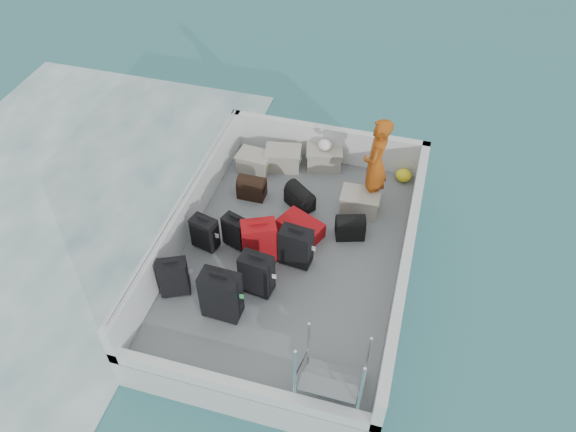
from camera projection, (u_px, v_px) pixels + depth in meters
The scene contains 23 objects.
ground at pixel (291, 278), 9.20m from camera, with size 160.00×160.00×0.00m, color #1C6063.
wake_foam at pixel (35, 221), 10.12m from camera, with size 10.00×10.00×0.00m, color white.
ferry_hull at pixel (291, 266), 8.99m from camera, with size 3.60×5.00×0.60m, color silver.
deck at pixel (291, 253), 8.77m from camera, with size 3.30×4.70×0.02m, color slate.
deck_fittings at pixel (308, 257), 8.21m from camera, with size 3.60×5.00×0.90m.
suitcase_0 at pixel (174, 278), 8.00m from camera, with size 0.41×0.23×0.64m, color black.
suitcase_1 at pixel (235, 232), 8.69m from camera, with size 0.38×0.22×0.57m, color black.
suitcase_2 at pixel (205, 233), 8.67m from camera, with size 0.40×0.24×0.57m, color black.
suitcase_3 at pixel (221, 295), 7.67m from camera, with size 0.53×0.31×0.81m, color black.
suitcase_4 at pixel (257, 274), 8.01m from camera, with size 0.47×0.28×0.69m, color black.
suitcase_5 at pixel (259, 241), 8.45m from camera, with size 0.52×0.31×0.71m, color #A10C0D.
suitcase_7 at pixel (296, 247), 8.40m from camera, with size 0.48×0.27×0.67m, color black.
suitcase_8 at pixel (301, 228), 8.95m from camera, with size 0.45×0.68×0.27m, color #A10C0D.
duffel_0 at pixel (252, 189), 9.58m from camera, with size 0.47×0.30×0.32m, color black, non-canonical shape.
duffel_1 at pixel (300, 199), 9.40m from camera, with size 0.50×0.30×0.32m, color black, non-canonical shape.
duffel_2 at pixel (350, 228), 8.92m from camera, with size 0.46×0.30×0.32m, color black, non-canonical shape.
crate_0 at pixel (254, 163), 10.06m from camera, with size 0.55×0.38×0.33m, color #ADA596.
crate_1 at pixel (283, 159), 10.12m from camera, with size 0.60×0.41×0.36m, color #ADA596.
crate_2 at pixel (324, 158), 10.13m from camera, with size 0.60×0.42×0.36m, color #ADA596.
crate_3 at pixel (360, 203), 9.30m from camera, with size 0.60×0.41×0.36m, color #ADA596.
yellow_bag at pixel (404, 175), 9.90m from camera, with size 0.28×0.26×0.22m, color yellow.
white_bag at pixel (325, 146), 9.94m from camera, with size 0.24×0.24×0.18m, color white.
passenger at pixel (375, 164), 8.98m from camera, with size 0.62×0.40×1.68m, color orange.
Camera 1 is at (1.52, -5.59, 7.21)m, focal length 35.00 mm.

